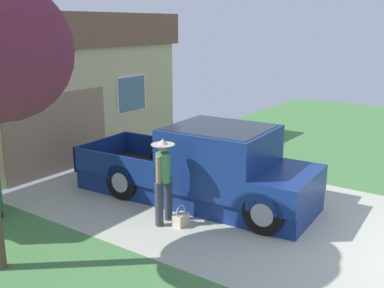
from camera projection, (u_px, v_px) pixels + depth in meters
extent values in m
cube|color=#B5B7A4|center=(225.00, 208.00, 9.71)|extent=(5.20, 9.00, 0.06)
cube|color=#497F43|center=(350.00, 132.00, 16.49)|extent=(12.00, 9.00, 0.06)
cube|color=navy|center=(193.00, 189.00, 10.14)|extent=(2.08, 5.43, 0.42)
cube|color=navy|center=(220.00, 157.00, 9.59)|extent=(2.01, 2.20, 1.26)
cube|color=#1E2833|center=(220.00, 140.00, 9.50)|extent=(1.78, 2.02, 0.53)
cube|color=navy|center=(289.00, 186.00, 8.91)|extent=(1.94, 1.09, 0.54)
cube|color=black|center=(138.00, 168.00, 10.85)|extent=(2.03, 2.40, 0.06)
cube|color=navy|center=(160.00, 148.00, 11.53)|extent=(0.21, 2.28, 0.59)
cube|color=navy|center=(112.00, 167.00, 10.03)|extent=(0.21, 2.28, 0.59)
cube|color=navy|center=(102.00, 150.00, 11.35)|extent=(1.88, 0.18, 0.59)
cube|color=black|center=(272.00, 138.00, 10.01)|extent=(0.11, 0.19, 0.20)
cylinder|color=black|center=(295.00, 187.00, 9.73)|extent=(0.31, 0.82, 0.80)
cylinder|color=#9E9EA3|center=(295.00, 187.00, 9.73)|extent=(0.31, 0.46, 0.44)
cylinder|color=black|center=(265.00, 213.00, 8.39)|extent=(0.31, 0.82, 0.80)
cylinder|color=#9E9EA3|center=(265.00, 213.00, 8.39)|extent=(0.31, 0.46, 0.44)
cylinder|color=black|center=(166.00, 163.00, 11.42)|extent=(0.31, 0.82, 0.80)
cylinder|color=#9E9EA3|center=(166.00, 163.00, 11.42)|extent=(0.31, 0.46, 0.44)
cylinder|color=black|center=(124.00, 181.00, 10.08)|extent=(0.31, 0.82, 0.80)
cylinder|color=#9E9EA3|center=(124.00, 181.00, 10.08)|extent=(0.31, 0.46, 0.44)
cylinder|color=#333842|center=(159.00, 204.00, 8.70)|extent=(0.16, 0.16, 0.87)
cylinder|color=#333842|center=(168.00, 199.00, 8.97)|extent=(0.16, 0.16, 0.87)
cylinder|color=#4C9356|center=(163.00, 167.00, 8.66)|extent=(0.29, 0.29, 0.57)
cylinder|color=tan|center=(158.00, 171.00, 8.52)|extent=(0.09, 0.09, 0.57)
cylinder|color=tan|center=(168.00, 167.00, 8.81)|extent=(0.09, 0.09, 0.57)
sphere|color=tan|center=(163.00, 147.00, 8.56)|extent=(0.20, 0.20, 0.20)
cylinder|color=#BCB2A3|center=(163.00, 144.00, 8.55)|extent=(0.45, 0.45, 0.01)
cone|color=#BCB2A3|center=(163.00, 142.00, 8.53)|extent=(0.21, 0.21, 0.11)
cube|color=beige|center=(181.00, 220.00, 8.79)|extent=(0.30, 0.21, 0.22)
torus|color=beige|center=(181.00, 212.00, 8.75)|extent=(0.27, 0.02, 0.27)
cube|color=#93755B|center=(59.00, 134.00, 11.74)|extent=(3.15, 0.06, 2.05)
cube|color=slate|center=(132.00, 94.00, 13.75)|extent=(1.10, 0.05, 1.00)
cube|color=silver|center=(132.00, 94.00, 13.76)|extent=(1.23, 0.02, 1.12)
sphere|color=maroon|center=(1.00, 50.00, 6.57)|extent=(2.06, 2.06, 2.06)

